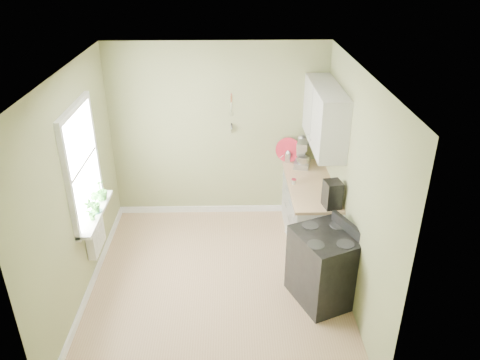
{
  "coord_description": "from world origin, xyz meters",
  "views": [
    {
      "loc": [
        0.17,
        -4.74,
        3.88
      ],
      "look_at": [
        0.3,
        0.55,
        1.19
      ],
      "focal_mm": 35.0,
      "sensor_mm": 36.0,
      "label": 1
    }
  ],
  "objects_px": {
    "kettle": "(288,156)",
    "stove": "(324,266)",
    "stand_mixer": "(302,154)",
    "coffee_maker": "(332,195)"
  },
  "relations": [
    {
      "from": "kettle",
      "to": "stove",
      "type": "bearing_deg",
      "value": -83.53
    },
    {
      "from": "stand_mixer",
      "to": "kettle",
      "type": "xyz_separation_m",
      "value": [
        -0.2,
        0.14,
        -0.09
      ]
    },
    {
      "from": "stand_mixer",
      "to": "stove",
      "type": "bearing_deg",
      "value": -89.06
    },
    {
      "from": "stove",
      "to": "coffee_maker",
      "type": "height_order",
      "value": "coffee_maker"
    },
    {
      "from": "stove",
      "to": "stand_mixer",
      "type": "xyz_separation_m",
      "value": [
        -0.03,
        1.87,
        0.64
      ]
    },
    {
      "from": "stand_mixer",
      "to": "kettle",
      "type": "height_order",
      "value": "stand_mixer"
    },
    {
      "from": "stove",
      "to": "coffee_maker",
      "type": "relative_size",
      "value": 2.93
    },
    {
      "from": "stand_mixer",
      "to": "coffee_maker",
      "type": "bearing_deg",
      "value": -80.96
    },
    {
      "from": "kettle",
      "to": "stand_mixer",
      "type": "bearing_deg",
      "value": -35.66
    },
    {
      "from": "stove",
      "to": "coffee_maker",
      "type": "bearing_deg",
      "value": 75.39
    }
  ]
}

